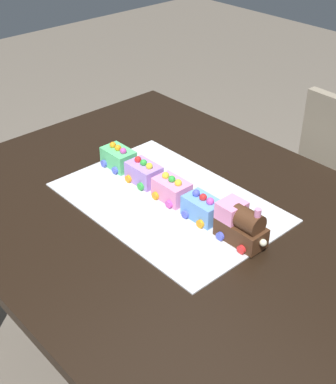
# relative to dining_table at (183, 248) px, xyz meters

# --- Properties ---
(dining_table) EXTENTS (1.40, 1.00, 0.74)m
(dining_table) POSITION_rel_dining_table_xyz_m (0.00, 0.00, 0.00)
(dining_table) COLOR black
(dining_table) RESTS_ON ground
(cake_board) EXTENTS (0.60, 0.40, 0.00)m
(cake_board) POSITION_rel_dining_table_xyz_m (0.08, -0.01, 0.11)
(cake_board) COLOR silver
(cake_board) RESTS_ON dining_table
(cake_locomotive) EXTENTS (0.14, 0.08, 0.12)m
(cake_locomotive) POSITION_rel_dining_table_xyz_m (-0.17, -0.03, 0.16)
(cake_locomotive) COLOR #472816
(cake_locomotive) RESTS_ON cake_board
(cake_car_hopper_sky_blue) EXTENTS (0.10, 0.08, 0.07)m
(cake_car_hopper_sky_blue) POSITION_rel_dining_table_xyz_m (-0.04, -0.03, 0.14)
(cake_car_hopper_sky_blue) COLOR #669EEA
(cake_car_hopper_sky_blue) RESTS_ON cake_board
(cake_car_tanker_bubblegum) EXTENTS (0.10, 0.08, 0.07)m
(cake_car_tanker_bubblegum) POSITION_rel_dining_table_xyz_m (0.08, -0.03, 0.14)
(cake_car_tanker_bubblegum) COLOR pink
(cake_car_tanker_bubblegum) RESTS_ON cake_board
(cake_car_gondola_lavender) EXTENTS (0.10, 0.08, 0.07)m
(cake_car_gondola_lavender) POSITION_rel_dining_table_xyz_m (0.20, -0.03, 0.14)
(cake_car_gondola_lavender) COLOR #AD84E0
(cake_car_gondola_lavender) RESTS_ON cake_board
(cake_car_caboose_mint_green) EXTENTS (0.10, 0.08, 0.07)m
(cake_car_caboose_mint_green) POSITION_rel_dining_table_xyz_m (0.31, -0.03, 0.14)
(cake_car_caboose_mint_green) COLOR #59CC7A
(cake_car_caboose_mint_green) RESTS_ON cake_board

